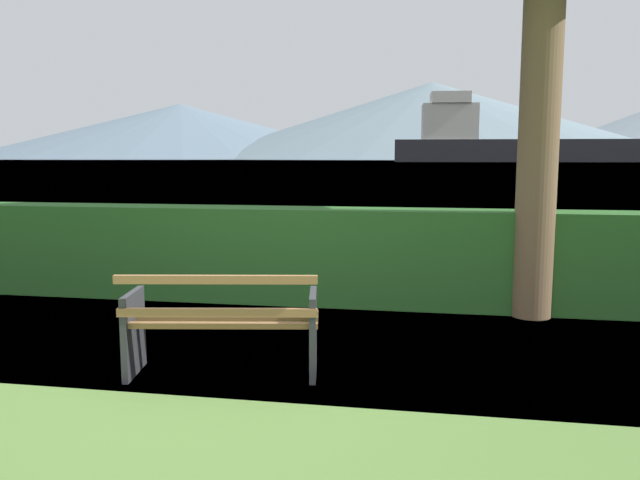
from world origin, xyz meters
TOP-DOWN VIEW (x-y plane):
  - ground_plane at (0.00, 0.00)m, footprint 1400.00×1400.00m
  - water_surface at (0.00, 309.47)m, footprint 620.00×620.00m
  - park_bench at (0.01, -0.06)m, footprint 1.60×0.81m
  - hedge_row at (0.00, 2.63)m, footprint 9.97×0.62m
  - cargo_ship_large at (32.74, 227.33)m, footprint 106.35×20.31m
  - distant_hills at (-3.84, 564.84)m, footprint 806.98×410.84m

SIDE VIEW (x-z plane):
  - ground_plane at x=0.00m, z-range 0.00..0.00m
  - water_surface at x=0.00m, z-range 0.00..0.00m
  - park_bench at x=0.01m, z-range -0.01..0.85m
  - hedge_row at x=0.00m, z-range 0.00..1.14m
  - cargo_ship_large at x=32.74m, z-range -5.31..18.79m
  - distant_hills at x=-3.84m, z-range -2.66..62.43m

